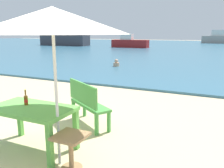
# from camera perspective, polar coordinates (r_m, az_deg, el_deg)

# --- Properties ---
(ground_plane) EXTENTS (120.00, 120.00, 0.00)m
(ground_plane) POSITION_cam_1_polar(r_m,az_deg,el_deg) (4.11, -16.60, -16.77)
(ground_plane) COLOR beige
(sea_water) EXTENTS (120.00, 50.00, 0.08)m
(sea_water) POSITION_cam_1_polar(r_m,az_deg,el_deg) (32.78, 20.78, 8.25)
(sea_water) COLOR #386B84
(sea_water) RESTS_ON ground_plane
(picnic_table_green) EXTENTS (1.40, 0.80, 0.76)m
(picnic_table_green) POSITION_cam_1_polar(r_m,az_deg,el_deg) (4.15, -18.88, -6.77)
(picnic_table_green) COLOR #60B24C
(picnic_table_green) RESTS_ON ground_plane
(beer_bottle_amber) EXTENTS (0.07, 0.07, 0.26)m
(beer_bottle_amber) POSITION_cam_1_polar(r_m,az_deg,el_deg) (4.26, -20.09, -3.52)
(beer_bottle_amber) COLOR brown
(beer_bottle_amber) RESTS_ON picnic_table_green
(patio_umbrella) EXTENTS (2.10, 2.10, 2.30)m
(patio_umbrella) POSITION_cam_1_polar(r_m,az_deg,el_deg) (3.36, -14.19, 14.61)
(patio_umbrella) COLOR silver
(patio_umbrella) RESTS_ON ground_plane
(side_table_wood) EXTENTS (0.44, 0.44, 0.54)m
(side_table_wood) POSITION_cam_1_polar(r_m,az_deg,el_deg) (3.56, -9.92, -14.76)
(side_table_wood) COLOR #9E7A51
(side_table_wood) RESTS_ON ground_plane
(bench_green_left) EXTENTS (1.21, 0.95, 0.95)m
(bench_green_left) POSITION_cam_1_polar(r_m,az_deg,el_deg) (5.02, -6.14, -4.14)
(bench_green_left) COLOR #4C9E47
(bench_green_left) RESTS_ON ground_plane
(swimmer_person) EXTENTS (0.34, 0.34, 0.41)m
(swimmer_person) POSITION_cam_1_polar(r_m,az_deg,el_deg) (13.39, 1.06, 4.99)
(swimmer_person) COLOR tan
(swimmer_person) RESTS_ON sea_water
(boat_sailboat) EXTENTS (6.22, 1.70, 2.26)m
(boat_sailboat) POSITION_cam_1_polar(r_m,az_deg,el_deg) (45.64, 24.71, 9.95)
(boat_sailboat) COLOR gray
(boat_sailboat) RESTS_ON sea_water
(boat_tanker) EXTENTS (4.65, 1.27, 1.69)m
(boat_tanker) POSITION_cam_1_polar(r_m,az_deg,el_deg) (30.30, 4.27, 9.96)
(boat_tanker) COLOR maroon
(boat_tanker) RESTS_ON sea_water
(boat_barge) EXTENTS (7.40, 2.02, 2.69)m
(boat_barge) POSITION_cam_1_polar(r_m,az_deg,el_deg) (35.61, -11.54, 10.69)
(boat_barge) COLOR #38383F
(boat_barge) RESTS_ON sea_water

